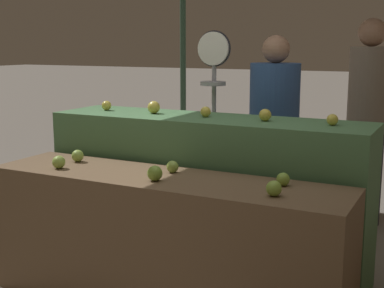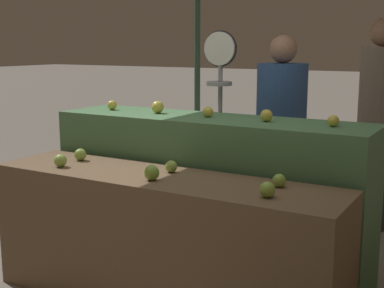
# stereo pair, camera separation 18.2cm
# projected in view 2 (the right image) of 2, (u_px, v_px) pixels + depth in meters

# --- Properties ---
(display_counter_front) EXTENTS (2.23, 0.55, 0.82)m
(display_counter_front) POSITION_uv_depth(u_px,v_px,m) (162.00, 242.00, 3.24)
(display_counter_front) COLOR brown
(display_counter_front) RESTS_ON ground_plane
(display_counter_back) EXTENTS (2.23, 0.55, 1.10)m
(display_counter_back) POSITION_uv_depth(u_px,v_px,m) (209.00, 195.00, 3.73)
(display_counter_back) COLOR #4C7A4C
(display_counter_back) RESTS_ON ground_plane
(apple_front_0) EXTENTS (0.08, 0.08, 0.08)m
(apple_front_0) POSITION_uv_depth(u_px,v_px,m) (60.00, 161.00, 3.40)
(apple_front_0) COLOR #8EB247
(apple_front_0) RESTS_ON display_counter_front
(apple_front_1) EXTENTS (0.09, 0.09, 0.09)m
(apple_front_1) POSITION_uv_depth(u_px,v_px,m) (152.00, 173.00, 3.06)
(apple_front_1) COLOR #7AA338
(apple_front_1) RESTS_ON display_counter_front
(apple_front_2) EXTENTS (0.08, 0.08, 0.08)m
(apple_front_2) POSITION_uv_depth(u_px,v_px,m) (267.00, 190.00, 2.72)
(apple_front_2) COLOR #84AD3D
(apple_front_2) RESTS_ON display_counter_front
(apple_front_3) EXTENTS (0.08, 0.08, 0.08)m
(apple_front_3) POSITION_uv_depth(u_px,v_px,m) (80.00, 155.00, 3.59)
(apple_front_3) COLOR #8EB247
(apple_front_3) RESTS_ON display_counter_front
(apple_front_4) EXTENTS (0.07, 0.07, 0.07)m
(apple_front_4) POSITION_uv_depth(u_px,v_px,m) (171.00, 166.00, 3.26)
(apple_front_4) COLOR #8EB247
(apple_front_4) RESTS_ON display_counter_front
(apple_front_5) EXTENTS (0.07, 0.07, 0.07)m
(apple_front_5) POSITION_uv_depth(u_px,v_px,m) (279.00, 181.00, 2.92)
(apple_front_5) COLOR #84AD3D
(apple_front_5) RESTS_ON display_counter_front
(apple_back_0) EXTENTS (0.07, 0.07, 0.07)m
(apple_back_0) POSITION_uv_depth(u_px,v_px,m) (112.00, 105.00, 4.03)
(apple_back_0) COLOR gold
(apple_back_0) RESTS_ON display_counter_back
(apple_back_1) EXTENTS (0.09, 0.09, 0.09)m
(apple_back_1) POSITION_uv_depth(u_px,v_px,m) (158.00, 107.00, 3.83)
(apple_back_1) COLOR gold
(apple_back_1) RESTS_ON display_counter_back
(apple_back_2) EXTENTS (0.07, 0.07, 0.07)m
(apple_back_2) POSITION_uv_depth(u_px,v_px,m) (208.00, 112.00, 3.63)
(apple_back_2) COLOR gold
(apple_back_2) RESTS_ON display_counter_back
(apple_back_3) EXTENTS (0.08, 0.08, 0.08)m
(apple_back_3) POSITION_uv_depth(u_px,v_px,m) (266.00, 116.00, 3.41)
(apple_back_3) COLOR gold
(apple_back_3) RESTS_ON display_counter_back
(apple_back_4) EXTENTS (0.07, 0.07, 0.07)m
(apple_back_4) POSITION_uv_depth(u_px,v_px,m) (333.00, 121.00, 3.21)
(apple_back_4) COLOR gold
(apple_back_4) RESTS_ON display_counter_back
(produce_scale) EXTENTS (0.28, 0.20, 1.69)m
(produce_scale) POSITION_uv_depth(u_px,v_px,m) (220.00, 90.00, 4.19)
(produce_scale) COLOR #99999E
(produce_scale) RESTS_ON ground_plane
(person_vendor_at_scale) EXTENTS (0.44, 0.44, 1.66)m
(person_vendor_at_scale) POSITION_uv_depth(u_px,v_px,m) (281.00, 126.00, 4.26)
(person_vendor_at_scale) COLOR #2D2D38
(person_vendor_at_scale) RESTS_ON ground_plane
(person_customer_left) EXTENTS (0.45, 0.45, 1.81)m
(person_customer_left) POSITION_uv_depth(u_px,v_px,m) (379.00, 108.00, 4.53)
(person_customer_left) COLOR #2D2D38
(person_customer_left) RESTS_ON ground_plane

